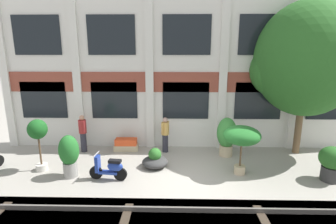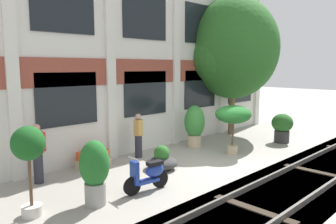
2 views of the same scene
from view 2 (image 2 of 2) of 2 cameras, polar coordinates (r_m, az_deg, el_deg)
ground_plane at (r=11.07m, az=6.83°, el=-9.35°), size 80.00×80.00×0.00m
apartment_facade at (r=12.90m, az=-4.67°, el=9.43°), size 16.83×0.64×7.26m
rail_tracks at (r=9.72m, az=20.35°, el=-13.15°), size 24.47×2.80×0.43m
broadleaf_tree at (r=16.07m, az=11.28°, el=10.45°), size 4.47×4.26×6.52m
potted_plant_glazed_jar at (r=13.44m, az=4.64°, el=-2.14°), size 0.84×0.84×1.71m
potted_plant_square_trough at (r=11.10m, az=-12.88°, el=-8.04°), size 1.11×0.57×0.55m
potted_plant_wide_bowl at (r=10.63m, az=-1.09°, el=-8.45°), size 1.02×1.02×0.78m
potted_plant_fluted_column at (r=8.02m, az=-12.66°, el=-9.74°), size 0.71×0.71×1.58m
potted_plant_terracotta_small at (r=7.71m, az=-23.12°, el=-6.31°), size 0.71×0.71×2.02m
potted_plant_low_pan at (r=12.47m, az=11.28°, el=-0.67°), size 1.34×1.34×1.84m
potted_plant_ribbed_drum at (r=15.00m, az=19.26°, el=-2.36°), size 0.90×0.90×1.26m
scooter_second_parked at (r=8.83m, az=-3.39°, el=-10.86°), size 1.38×0.50×0.98m
resident_by_doorway at (r=11.88m, az=-5.19°, el=-3.85°), size 0.34×0.45×1.61m
resident_watching_tracks at (r=9.94m, az=-21.78°, el=-6.41°), size 0.35×0.45×1.70m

